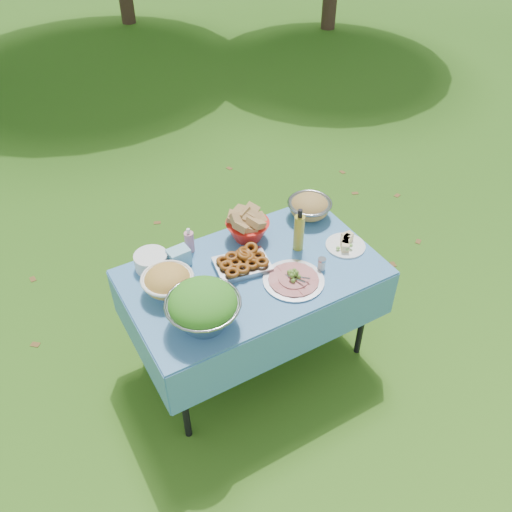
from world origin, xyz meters
The scene contains 14 objects.
ground centered at (0.00, 0.00, 0.00)m, with size 80.00×80.00×0.00m, color #133B0A.
picnic_table centered at (0.00, 0.00, 0.38)m, with size 1.46×0.86×0.76m, color #7ECEF2.
salad_bowl centered at (-0.42, -0.23, 0.89)m, with size 0.39×0.39×0.26m, color gray, non-canonical shape.
pasta_bowl_white centered at (-0.48, 0.09, 0.84)m, with size 0.28×0.28×0.16m, color white, non-canonical shape.
plate_stack centered at (-0.49, 0.32, 0.81)m, with size 0.19×0.19×0.10m, color white.
wipes_box centered at (-0.34, 0.27, 0.82)m, with size 0.12×0.09×0.11m, color #89CFE9.
sanitizer_bottle centered at (-0.23, 0.35, 0.84)m, with size 0.06×0.06×0.16m, color pink.
bread_bowl centered at (0.13, 0.28, 0.85)m, with size 0.27×0.27×0.18m, color red, non-canonical shape.
pasta_bowl_steel centered at (0.58, 0.28, 0.84)m, with size 0.28×0.28×0.15m, color gray, non-canonical shape.
fried_tray centered at (-0.04, 0.06, 0.80)m, with size 0.31×0.22×0.07m, color #A8A9AC.
charcuterie_platter centered at (0.16, -0.19, 0.80)m, with size 0.35×0.35×0.08m, color #A8ACB0.
oil_bottle centered at (0.34, 0.04, 0.90)m, with size 0.06×0.06×0.29m, color gold.
cheese_plate centered at (0.60, -0.09, 0.79)m, with size 0.24×0.24×0.07m, color white.
shaker centered at (0.35, -0.18, 0.80)m, with size 0.05×0.05×0.08m, color silver.
Camera 1 is at (-1.13, -2.00, 2.88)m, focal length 38.00 mm.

